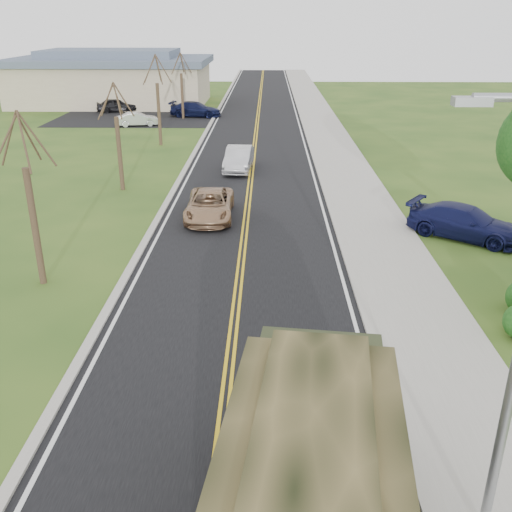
{
  "coord_description": "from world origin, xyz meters",
  "views": [
    {
      "loc": [
        1.01,
        -8.29,
        8.77
      ],
      "look_at": [
        0.65,
        8.35,
        1.8
      ],
      "focal_mm": 40.0,
      "sensor_mm": 36.0,
      "label": 1
    }
  ],
  "objects_px": {
    "military_truck": "(311,491)",
    "sedan_silver": "(239,159)",
    "suv_champagne": "(210,205)",
    "pickup_navy": "(465,222)"
  },
  "relations": [
    {
      "from": "military_truck",
      "to": "sedan_silver",
      "type": "bearing_deg",
      "value": 101.89
    },
    {
      "from": "military_truck",
      "to": "suv_champagne",
      "type": "distance_m",
      "value": 19.28
    },
    {
      "from": "suv_champagne",
      "to": "sedan_silver",
      "type": "xyz_separation_m",
      "value": [
        0.92,
        9.19,
        0.08
      ]
    },
    {
      "from": "suv_champagne",
      "to": "pickup_navy",
      "type": "relative_size",
      "value": 0.96
    },
    {
      "from": "suv_champagne",
      "to": "sedan_silver",
      "type": "relative_size",
      "value": 1.06
    },
    {
      "from": "suv_champagne",
      "to": "sedan_silver",
      "type": "distance_m",
      "value": 9.24
    },
    {
      "from": "suv_champagne",
      "to": "sedan_silver",
      "type": "bearing_deg",
      "value": 83.27
    },
    {
      "from": "military_truck",
      "to": "pickup_navy",
      "type": "relative_size",
      "value": 1.57
    },
    {
      "from": "military_truck",
      "to": "suv_champagne",
      "type": "height_order",
      "value": "military_truck"
    },
    {
      "from": "sedan_silver",
      "to": "military_truck",
      "type": "bearing_deg",
      "value": -81.35
    }
  ]
}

